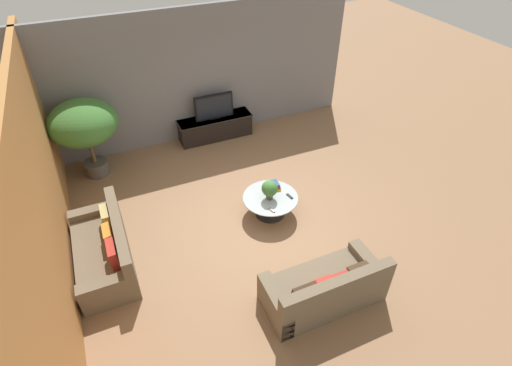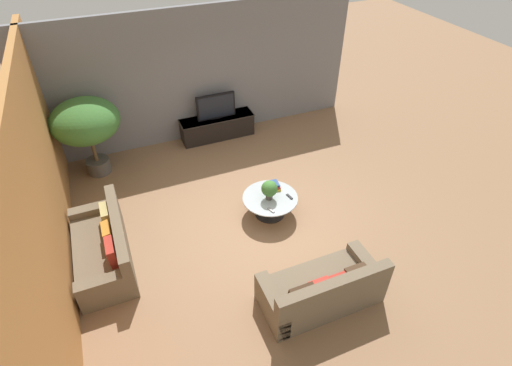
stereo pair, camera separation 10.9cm
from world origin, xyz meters
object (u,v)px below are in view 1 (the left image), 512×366
at_px(coffee_table, 270,202).
at_px(couch_near_entry, 325,289).
at_px(television, 214,107).
at_px(couch_by_wall, 105,251).
at_px(media_console, 215,127).
at_px(potted_plant_tabletop, 270,189).
at_px(potted_palm_tall, 84,125).

distance_m(coffee_table, couch_near_entry, 2.09).
xyz_separation_m(television, couch_by_wall, (-2.93, -3.00, -0.53)).
bearing_deg(media_console, coffee_table, -88.95).
relative_size(television, potted_plant_tabletop, 2.37).
height_order(media_console, potted_plant_tabletop, potted_plant_tabletop).
xyz_separation_m(media_console, coffee_table, (0.05, -2.98, 0.01)).
xyz_separation_m(coffee_table, couch_near_entry, (-0.09, -2.09, 0.01)).
bearing_deg(potted_palm_tall, media_console, 7.45).
xyz_separation_m(television, potted_plant_tabletop, (0.02, -3.01, -0.20)).
bearing_deg(television, coffee_table, -88.95).
distance_m(television, potted_plant_tabletop, 3.01).
height_order(couch_by_wall, potted_plant_tabletop, couch_by_wall).
bearing_deg(television, media_console, 90.00).
bearing_deg(couch_near_entry, media_console, -90.40).
bearing_deg(potted_plant_tabletop, media_console, 90.45).
xyz_separation_m(television, potted_palm_tall, (-2.80, -0.36, 0.38)).
relative_size(television, couch_by_wall, 0.48).
xyz_separation_m(coffee_table, potted_plant_tabletop, (-0.03, -0.02, 0.35)).
relative_size(potted_palm_tall, potted_plant_tabletop, 4.36).
distance_m(couch_by_wall, potted_plant_tabletop, 2.97).
distance_m(potted_palm_tall, potted_plant_tabletop, 3.91).
relative_size(couch_by_wall, potted_plant_tabletop, 4.90).
relative_size(television, potted_palm_tall, 0.54).
bearing_deg(couch_by_wall, media_console, 135.73).
height_order(television, potted_palm_tall, potted_palm_tall).
relative_size(couch_by_wall, potted_palm_tall, 1.12).
distance_m(media_console, couch_near_entry, 5.07).
distance_m(coffee_table, potted_plant_tabletop, 0.35).
bearing_deg(couch_by_wall, couch_near_entry, 54.34).
bearing_deg(potted_palm_tall, couch_by_wall, -92.69).
height_order(media_console, coffee_table, media_console).
bearing_deg(couch_near_entry, television, -90.40).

